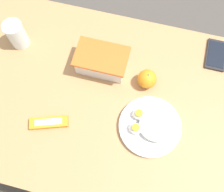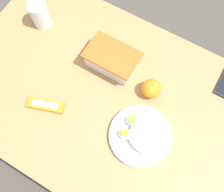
% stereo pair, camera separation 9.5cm
% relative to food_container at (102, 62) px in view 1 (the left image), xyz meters
% --- Properties ---
extents(ground_plane, '(10.00, 10.00, 0.00)m').
position_rel_food_container_xyz_m(ground_plane, '(0.08, -0.13, -0.80)').
color(ground_plane, '#4C4742').
extents(table, '(1.24, 0.76, 0.77)m').
position_rel_food_container_xyz_m(table, '(0.08, -0.13, -0.12)').
color(table, '#AD7F51').
rests_on(table, ground_plane).
extents(food_container, '(0.20, 0.13, 0.08)m').
position_rel_food_container_xyz_m(food_container, '(0.00, 0.00, 0.00)').
color(food_container, white).
rests_on(food_container, table).
extents(orange_fruit, '(0.07, 0.07, 0.07)m').
position_rel_food_container_xyz_m(orange_fruit, '(0.18, -0.03, -0.00)').
color(orange_fruit, orange).
rests_on(orange_fruit, table).
extents(rice_plate, '(0.22, 0.22, 0.05)m').
position_rel_food_container_xyz_m(rice_plate, '(0.23, -0.20, -0.02)').
color(rice_plate, white).
rests_on(rice_plate, table).
extents(candy_bar, '(0.14, 0.08, 0.02)m').
position_rel_food_container_xyz_m(candy_bar, '(-0.13, -0.27, -0.03)').
color(candy_bar, orange).
rests_on(candy_bar, table).
extents(cell_phone, '(0.08, 0.14, 0.01)m').
position_rel_food_container_xyz_m(cell_phone, '(0.43, 0.16, -0.03)').
color(cell_phone, '#232328').
rests_on(cell_phone, table).
extents(drinking_glass, '(0.07, 0.07, 0.11)m').
position_rel_food_container_xyz_m(drinking_glass, '(-0.35, 0.02, 0.02)').
color(drinking_glass, silver).
rests_on(drinking_glass, table).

